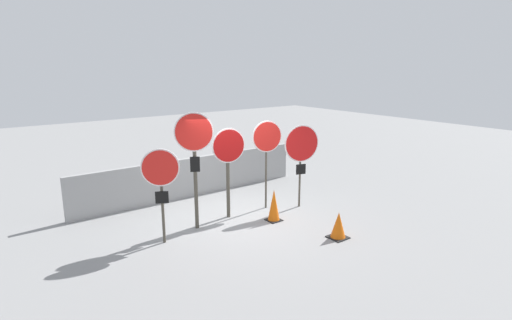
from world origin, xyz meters
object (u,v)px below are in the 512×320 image
Objects in this scene: stop_sign_1 at (194,148)px; traffic_cone_1 at (274,205)px; stop_sign_4 at (301,147)px; stop_sign_0 at (161,175)px; stop_sign_3 at (267,142)px; stop_sign_2 at (228,156)px; traffic_cone_0 at (338,225)px.

traffic_cone_1 is at bearing 5.37° from stop_sign_1.
stop_sign_0 is at bearing -165.80° from stop_sign_4.
stop_sign_0 is 0.88× the size of stop_sign_3.
stop_sign_3 is at bearing 8.94° from stop_sign_2.
stop_sign_4 is at bearing -16.72° from stop_sign_3.
traffic_cone_0 is (0.10, -2.36, -1.47)m from stop_sign_3.
traffic_cone_1 reaches higher than traffic_cone_0.
traffic_cone_0 is at bearing -73.08° from traffic_cone_1.
stop_sign_2 is at bearing -179.06° from stop_sign_4.
stop_sign_2 is at bearing -167.60° from stop_sign_3.
stop_sign_3 is at bearing 63.30° from traffic_cone_1.
stop_sign_4 is at bearing 19.66° from stop_sign_1.
traffic_cone_1 is at bearing 106.92° from traffic_cone_0.
stop_sign_0 is 1.92m from stop_sign_2.
stop_sign_2 is (1.88, 0.41, 0.07)m from stop_sign_0.
stop_sign_1 is 1.20× the size of stop_sign_2.
stop_sign_0 is at bearing -136.83° from stop_sign_1.
traffic_cone_0 is at bearing -52.15° from stop_sign_2.
stop_sign_3 is (3.01, 0.37, 0.29)m from stop_sign_0.
traffic_cone_0 is (1.23, -2.39, -1.26)m from stop_sign_2.
stop_sign_1 reaches higher than traffic_cone_0.
stop_sign_1 reaches higher than stop_sign_2.
stop_sign_0 is 3.87m from traffic_cone_0.
stop_sign_4 is 2.40m from traffic_cone_0.
stop_sign_2 is 1.59m from traffic_cone_1.
stop_sign_1 is at bearing -163.08° from stop_sign_3.
stop_sign_0 is 2.87m from traffic_cone_1.
stop_sign_1 reaches higher than stop_sign_0.
stop_sign_1 is 2.09m from stop_sign_3.
stop_sign_1 is 1.16× the size of stop_sign_3.
stop_sign_2 reaches higher than stop_sign_0.
stop_sign_2 is at bearing 34.75° from stop_sign_1.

